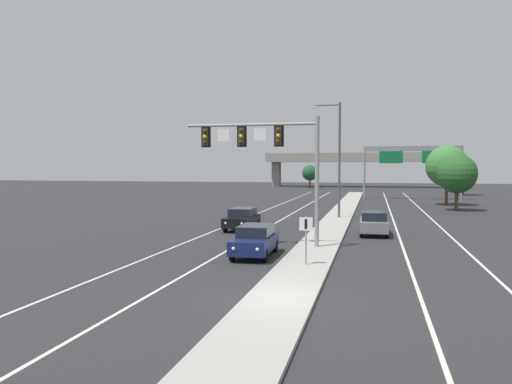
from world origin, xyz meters
The scene contains 18 objects.
ground_plane centered at (0.00, 0.00, 0.00)m, with size 260.00×260.00×0.00m, color #28282B.
median_island centered at (0.00, 18.00, 0.07)m, with size 2.40×110.00×0.15m, color #9E9B93.
lane_stripe_oncoming_center centered at (-4.70, 25.00, 0.00)m, with size 0.14×100.00×0.01m, color silver.
lane_stripe_receding_center centered at (4.70, 25.00, 0.00)m, with size 0.14×100.00×0.01m, color silver.
edge_stripe_left centered at (-8.00, 25.00, 0.00)m, with size 0.14×100.00×0.01m, color silver.
edge_stripe_right centered at (8.00, 25.00, 0.00)m, with size 0.14×100.00×0.01m, color silver.
overhead_signal_mast centered at (-2.69, 11.26, 5.51)m, with size 7.64×0.44×7.20m.
median_sign_post centered at (0.10, 5.94, 1.59)m, with size 0.60×0.10×2.20m.
street_lamp_median centered at (-0.13, 28.06, 5.79)m, with size 2.58×0.28×10.00m.
car_oncoming_navy centered at (-2.83, 8.35, 0.82)m, with size 1.92×4.51×1.58m.
car_oncoming_black centered at (-6.23, 18.64, 0.82)m, with size 1.82×4.47×1.58m.
car_receding_grey centered at (3.09, 18.07, 0.82)m, with size 1.87×4.49×1.58m.
highway_sign_gantry centered at (8.20, 56.99, 6.16)m, with size 13.28×0.42×7.50m.
overpass_bridge centered at (0.00, 99.50, 5.78)m, with size 42.40×6.40×7.65m.
tree_far_right_b centered at (16.91, 69.63, 3.98)m, with size 4.21×4.21×6.10m.
tree_far_right_a centered at (11.41, 39.12, 3.84)m, with size 4.07×4.07×5.89m.
tree_far_left_c centered at (-10.59, 93.46, 3.23)m, with size 3.43×3.43×4.96m.
tree_far_right_c centered at (11.44, 46.90, 4.65)m, with size 4.92×4.92×7.12m.
Camera 1 is at (3.08, -16.74, 4.58)m, focal length 35.61 mm.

